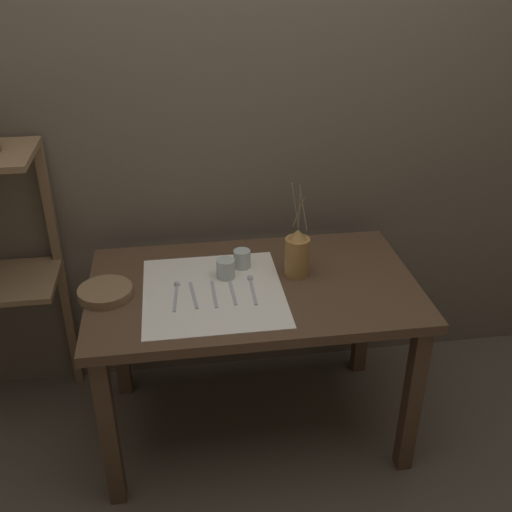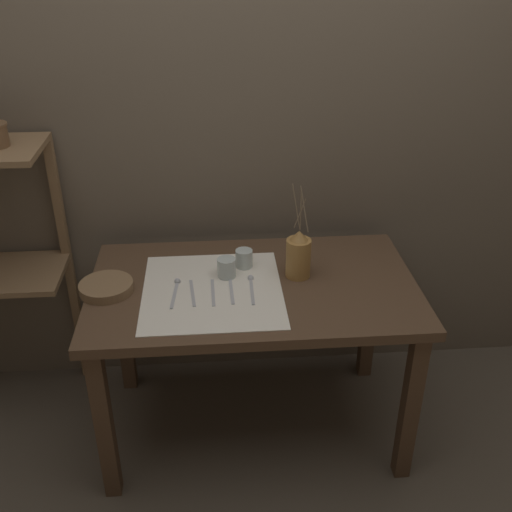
{
  "view_description": "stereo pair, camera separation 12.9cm",
  "coord_description": "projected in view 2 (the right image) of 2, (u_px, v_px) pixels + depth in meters",
  "views": [
    {
      "loc": [
        -0.28,
        -1.95,
        1.93
      ],
      "look_at": [
        0.01,
        0.0,
        0.85
      ],
      "focal_mm": 42.0,
      "sensor_mm": 36.0,
      "label": 1
    },
    {
      "loc": [
        -0.15,
        -1.96,
        1.93
      ],
      "look_at": [
        0.01,
        0.0,
        0.85
      ],
      "focal_mm": 42.0,
      "sensor_mm": 36.0,
      "label": 2
    }
  ],
  "objects": [
    {
      "name": "linen_cloth",
      "position": [
        212.0,
        290.0,
        2.26
      ],
      "size": [
        0.52,
        0.55,
        0.0
      ],
      "color": "silver",
      "rests_on": "wooden_table"
    },
    {
      "name": "fork_outer",
      "position": [
        213.0,
        292.0,
        2.24
      ],
      "size": [
        0.01,
        0.18,
        0.0
      ],
      "color": "#A8A8AD",
      "rests_on": "wooden_table"
    },
    {
      "name": "ground_plane",
      "position": [
        254.0,
        424.0,
        2.65
      ],
      "size": [
        12.0,
        12.0,
        0.0
      ],
      "primitive_type": "plane",
      "color": "brown"
    },
    {
      "name": "stone_wall_back",
      "position": [
        244.0,
        128.0,
        2.5
      ],
      "size": [
        7.0,
        0.06,
        2.4
      ],
      "color": "brown",
      "rests_on": "ground_plane"
    },
    {
      "name": "pitcher_with_flowers",
      "position": [
        298.0,
        255.0,
        2.31
      ],
      "size": [
        0.1,
        0.1,
        0.4
      ],
      "color": "olive",
      "rests_on": "wooden_table"
    },
    {
      "name": "glass_tumbler_near",
      "position": [
        227.0,
        268.0,
        2.33
      ],
      "size": [
        0.07,
        0.07,
        0.08
      ],
      "color": "#B7C1BC",
      "rests_on": "wooden_table"
    },
    {
      "name": "wooden_table",
      "position": [
        253.0,
        304.0,
        2.35
      ],
      "size": [
        1.26,
        0.74,
        0.73
      ],
      "color": "#4C3523",
      "rests_on": "ground_plane"
    },
    {
      "name": "glass_tumbler_far",
      "position": [
        244.0,
        258.0,
        2.4
      ],
      "size": [
        0.07,
        0.07,
        0.07
      ],
      "color": "#B7C1BC",
      "rests_on": "wooden_table"
    },
    {
      "name": "spoon_inner",
      "position": [
        251.0,
        283.0,
        2.29
      ],
      "size": [
        0.02,
        0.2,
        0.02
      ],
      "color": "#A8A8AD",
      "rests_on": "wooden_table"
    },
    {
      "name": "knife_center",
      "position": [
        192.0,
        293.0,
        2.23
      ],
      "size": [
        0.03,
        0.18,
        0.0
      ],
      "color": "#A8A8AD",
      "rests_on": "wooden_table"
    },
    {
      "name": "wooden_bowl",
      "position": [
        106.0,
        287.0,
        2.24
      ],
      "size": [
        0.2,
        0.2,
        0.04
      ],
      "color": "brown",
      "rests_on": "wooden_table"
    },
    {
      "name": "fork_inner",
      "position": [
        231.0,
        291.0,
        2.25
      ],
      "size": [
        0.02,
        0.18,
        0.0
      ],
      "color": "#A8A8AD",
      "rests_on": "wooden_table"
    },
    {
      "name": "spoon_outer",
      "position": [
        176.0,
        287.0,
        2.27
      ],
      "size": [
        0.03,
        0.2,
        0.02
      ],
      "color": "#A8A8AD",
      "rests_on": "wooden_table"
    }
  ]
}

